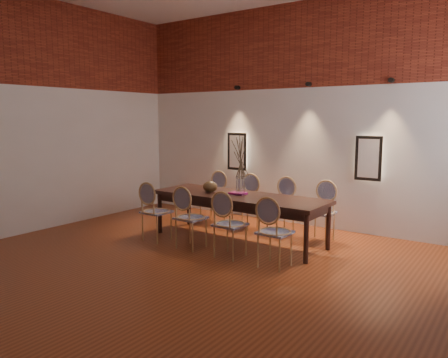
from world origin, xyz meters
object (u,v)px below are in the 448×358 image
Objects in this scene: chair_near_a at (157,212)px; chair_near_d at (275,232)px; chair_far_a at (213,198)px; dining_table at (238,218)px; book at (238,193)px; chair_far_b at (245,202)px; vase at (240,186)px; chair_near_b at (191,218)px; chair_far_c at (281,207)px; chair_far_d at (321,212)px; bowl at (210,187)px; chair_near_c at (230,224)px.

chair_near_d is at bearing 0.00° from chair_near_a.
chair_near_d is at bearing 145.50° from chair_far_a.
book is (-0.04, 0.04, 0.39)m from dining_table.
chair_far_b is 0.95m from vase.
chair_near_b reaches higher than book.
chair_far_c is (1.44, -0.02, 0.00)m from chair_far_a.
book is (-0.07, 0.04, -0.14)m from vase.
chair_far_d is 3.92× the size of bowl.
book is (0.50, 0.09, -0.07)m from bowl.
vase is at bearing 113.53° from chair_near_c.
book is (0.32, -0.71, 0.30)m from chair_far_b.
chair_far_a is at bearing 90.00° from chair_near_a.
chair_far_b is at bearing 0.00° from chair_far_c.
chair_near_d is 1.00× the size of chair_far_a.
chair_near_a is at bearing -145.50° from dining_table.
chair_far_c is (0.72, -0.01, 0.00)m from chair_far_b.
chair_far_c is at bearing 59.74° from book.
chair_near_d and chair_far_d have the same top height.
chair_far_c is at bearing -180.00° from chair_far_a.
chair_near_b is 3.92× the size of bowl.
chair_near_b is at bearing 180.00° from chair_near_d.
chair_near_a is 1.34m from book.
vase is 1.15× the size of book.
chair_near_d is at bearing 134.13° from chair_far_b.
dining_table is 3.07× the size of chair_far_d.
chair_near_b is at bearing -115.87° from dining_table.
vase is (0.04, -0.00, 0.53)m from dining_table.
book is (1.06, 0.77, 0.30)m from chair_near_a.
chair_near_b reaches higher than bowl.
dining_table is 11.10× the size of book.
chair_far_d is 1.35m from book.
book is (0.33, 0.78, 0.30)m from chair_near_b.
chair_near_a is at bearing -180.00° from chair_near_b.
chair_far_d is at bearing -180.00° from chair_far_a.
chair_near_b is 1.49m from chair_far_b.
chair_far_c is at bearing -180.00° from chair_far_b.
chair_far_d is at bearing 34.68° from vase.
chair_far_a and chair_far_d have the same top height.
vase reaches higher than chair_far_d.
chair_far_a is at bearing 124.07° from bowl.
chair_near_b and chair_far_a have the same top height.
vase is (-1.04, 0.76, 0.43)m from chair_near_d.
vase is at bearing -30.96° from book.
chair_far_c is (0.74, 1.48, 0.00)m from chair_near_b.
vase is at bearing 146.39° from chair_far_a.
bowl reaches higher than dining_table.
chair_far_a is (-0.70, 1.50, 0.00)m from chair_near_b.
chair_near_c is at bearing 0.00° from chair_near_a.
chair_far_a is 1.00× the size of chair_far_d.
chair_near_d is at bearing 90.00° from chair_far_d.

